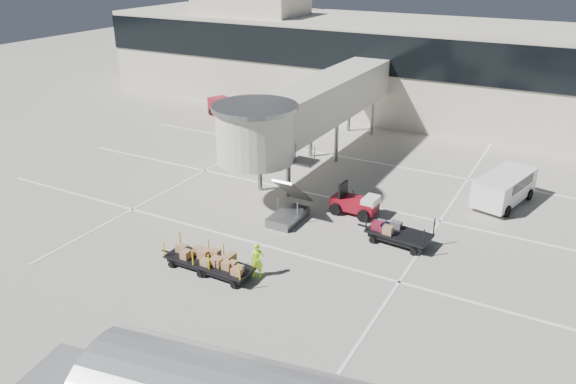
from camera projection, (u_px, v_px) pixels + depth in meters
name	position (u px, v px, depth m)	size (l,w,h in m)	color
ground	(263.00, 269.00, 26.41)	(140.00, 140.00, 0.00)	#B9B2A5
lane_markings	(332.00, 196.00, 34.20)	(40.00, 30.00, 0.02)	white
terminal	(435.00, 69.00, 48.98)	(64.00, 12.11, 15.20)	beige
jet_bridge	(307.00, 109.00, 36.29)	(5.70, 20.40, 6.03)	beige
baggage_tug	(356.00, 204.00, 31.66)	(2.66, 1.73, 1.71)	maroon
suitcase_cart	(399.00, 234.00, 28.50)	(3.98, 1.88, 1.54)	black
box_cart_near	(223.00, 266.00, 25.66)	(3.33, 1.39, 1.30)	black
box_cart_far	(195.00, 258.00, 26.44)	(3.30, 1.37, 1.29)	black
ground_worker	(257.00, 260.00, 25.53)	(0.60, 0.40, 1.66)	#A2F91A
minivan	(505.00, 186.00, 32.87)	(3.06, 5.12, 1.82)	white
belt_loader	(227.00, 109.00, 49.54)	(4.48, 3.19, 2.03)	maroon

